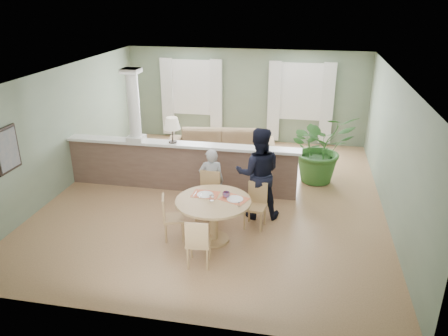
% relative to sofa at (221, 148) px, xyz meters
% --- Properties ---
extents(ground, '(8.00, 8.00, 0.00)m').
position_rel_sofa_xyz_m(ground, '(0.35, -2.02, -0.41)').
color(ground, tan).
rests_on(ground, ground).
extents(room_shell, '(7.02, 8.02, 2.71)m').
position_rel_sofa_xyz_m(room_shell, '(0.32, -1.39, 1.40)').
color(room_shell, gray).
rests_on(room_shell, ground).
extents(pony_wall, '(5.32, 0.38, 2.70)m').
position_rel_sofa_xyz_m(pony_wall, '(-0.64, -1.82, 0.30)').
color(pony_wall, brown).
rests_on(pony_wall, ground).
extents(sofa, '(2.91, 1.45, 0.82)m').
position_rel_sofa_xyz_m(sofa, '(0.00, 0.00, 0.00)').
color(sofa, olive).
rests_on(sofa, ground).
extents(houseplant, '(1.90, 1.80, 1.66)m').
position_rel_sofa_xyz_m(houseplant, '(2.51, -0.73, 0.42)').
color(houseplant, '#316428').
rests_on(houseplant, ground).
extents(dining_table, '(1.33, 1.33, 0.91)m').
position_rel_sofa_xyz_m(dining_table, '(0.65, -3.84, 0.23)').
color(dining_table, tan).
rests_on(dining_table, ground).
extents(chair_far_boy, '(0.47, 0.47, 0.94)m').
position_rel_sofa_xyz_m(chair_far_boy, '(0.36, -2.99, 0.11)').
color(chair_far_boy, tan).
rests_on(chair_far_boy, ground).
extents(chair_far_man, '(0.44, 0.44, 0.86)m').
position_rel_sofa_xyz_m(chair_far_man, '(1.32, -3.15, 0.07)').
color(chair_far_man, tan).
rests_on(chair_far_man, ground).
extents(chair_near, '(0.42, 0.42, 0.87)m').
position_rel_sofa_xyz_m(chair_near, '(0.58, -4.69, 0.07)').
color(chair_near, tan).
rests_on(chair_near, ground).
extents(chair_side, '(0.48, 0.48, 0.84)m').
position_rel_sofa_xyz_m(chair_side, '(-0.14, -3.92, 0.05)').
color(chair_side, tan).
rests_on(chair_side, ground).
extents(child_person, '(0.55, 0.41, 1.37)m').
position_rel_sofa_xyz_m(child_person, '(0.38, -2.78, 0.28)').
color(child_person, '#939498').
rests_on(child_person, ground).
extents(man_person, '(0.99, 0.82, 1.84)m').
position_rel_sofa_xyz_m(man_person, '(1.30, -2.76, 0.51)').
color(man_person, black).
rests_on(man_person, ground).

